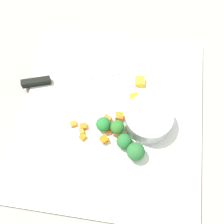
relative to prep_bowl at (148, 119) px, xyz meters
name	(u,v)px	position (x,y,z in m)	size (l,w,h in m)	color
ground_plane	(112,116)	(-0.01, -0.08, -0.03)	(4.00, 4.00, 0.00)	#9D938B
cutting_board	(112,115)	(-0.01, -0.08, -0.03)	(0.44, 0.39, 0.01)	white
prep_bowl	(148,119)	(0.00, 0.00, 0.00)	(0.10, 0.10, 0.04)	#BAB6B8
chef_knife	(70,77)	(-0.08, -0.19, -0.02)	(0.12, 0.31, 0.02)	silver
carrot_dice_0	(104,139)	(0.05, -0.09, -0.01)	(0.01, 0.01, 0.02)	orange
carrot_dice_1	(83,137)	(0.05, -0.13, -0.02)	(0.01, 0.01, 0.01)	orange
carrot_dice_2	(84,126)	(0.03, -0.13, -0.02)	(0.01, 0.01, 0.01)	orange
carrot_dice_3	(108,130)	(0.03, -0.08, -0.02)	(0.01, 0.01, 0.01)	orange
carrot_dice_4	(81,131)	(0.04, -0.14, -0.02)	(0.01, 0.01, 0.01)	orange
carrot_dice_5	(107,119)	(0.01, -0.09, -0.02)	(0.02, 0.01, 0.01)	orange
carrot_dice_6	(119,116)	(0.00, -0.06, -0.01)	(0.02, 0.02, 0.02)	orange
carrot_dice_7	(117,132)	(0.03, -0.06, -0.01)	(0.01, 0.02, 0.02)	orange
carrot_dice_8	(73,124)	(0.03, -0.16, -0.02)	(0.01, 0.01, 0.01)	orange
pepper_dice_0	(134,98)	(-0.05, -0.03, -0.01)	(0.02, 0.02, 0.02)	yellow
pepper_dice_1	(140,81)	(-0.10, -0.03, -0.01)	(0.02, 0.02, 0.01)	yellow
broccoli_floret_0	(117,127)	(0.03, -0.06, 0.00)	(0.03, 0.03, 0.04)	#85B55E
broccoli_floret_1	(103,124)	(0.02, -0.09, 0.00)	(0.03, 0.03, 0.03)	#85AB6A
broccoli_floret_2	(124,141)	(0.05, -0.04, -0.01)	(0.03, 0.03, 0.03)	#87C055
broccoli_floret_3	(136,152)	(0.07, -0.02, 0.00)	(0.04, 0.04, 0.04)	#8EB86A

